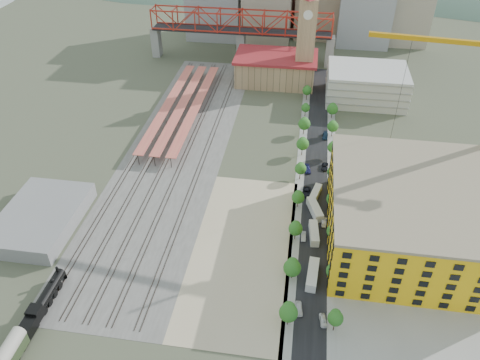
# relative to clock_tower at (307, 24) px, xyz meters

# --- Properties ---
(ground) EXTENTS (400.00, 400.00, 0.00)m
(ground) POSITION_rel_clock_tower_xyz_m (-8.00, -79.99, -28.70)
(ground) COLOR #474C38
(ground) RESTS_ON ground
(ballast_strip) EXTENTS (36.00, 165.00, 0.06)m
(ballast_strip) POSITION_rel_clock_tower_xyz_m (-44.00, -62.49, -28.67)
(ballast_strip) COLOR #605E59
(ballast_strip) RESTS_ON ground
(dirt_lot) EXTENTS (28.00, 67.00, 0.06)m
(dirt_lot) POSITION_rel_clock_tower_xyz_m (-12.00, -111.49, -28.67)
(dirt_lot) COLOR tan
(dirt_lot) RESTS_ON ground
(street_asphalt) EXTENTS (12.00, 170.00, 0.06)m
(street_asphalt) POSITION_rel_clock_tower_xyz_m (8.00, -64.99, -28.67)
(street_asphalt) COLOR black
(street_asphalt) RESTS_ON ground
(sidewalk_west) EXTENTS (3.00, 170.00, 0.04)m
(sidewalk_west) POSITION_rel_clock_tower_xyz_m (2.50, -64.99, -28.68)
(sidewalk_west) COLOR gray
(sidewalk_west) RESTS_ON ground
(sidewalk_east) EXTENTS (3.00, 170.00, 0.04)m
(sidewalk_east) POSITION_rel_clock_tower_xyz_m (13.50, -64.99, -28.68)
(sidewalk_east) COLOR gray
(sidewalk_east) RESTS_ON ground
(construction_pad) EXTENTS (50.00, 90.00, 0.06)m
(construction_pad) POSITION_rel_clock_tower_xyz_m (37.00, -99.99, -28.67)
(construction_pad) COLOR gray
(construction_pad) RESTS_ON ground
(rail_tracks) EXTENTS (26.56, 160.00, 0.18)m
(rail_tracks) POSITION_rel_clock_tower_xyz_m (-45.80, -62.49, -28.55)
(rail_tracks) COLOR #382B23
(rail_tracks) RESTS_ON ground
(platform_canopies) EXTENTS (16.00, 80.00, 4.12)m
(platform_canopies) POSITION_rel_clock_tower_xyz_m (-49.00, -34.99, -24.70)
(platform_canopies) COLOR #DB7554
(platform_canopies) RESTS_ON ground
(station_hall) EXTENTS (38.00, 24.00, 13.10)m
(station_hall) POSITION_rel_clock_tower_xyz_m (-13.00, 2.01, -22.03)
(station_hall) COLOR tan
(station_hall) RESTS_ON ground
(clock_tower) EXTENTS (12.00, 12.00, 52.00)m
(clock_tower) POSITION_rel_clock_tower_xyz_m (0.00, 0.00, 0.00)
(clock_tower) COLOR tan
(clock_tower) RESTS_ON ground
(parking_garage) EXTENTS (34.00, 26.00, 14.00)m
(parking_garage) POSITION_rel_clock_tower_xyz_m (28.00, -9.99, -21.70)
(parking_garage) COLOR silver
(parking_garage) RESTS_ON ground
(truss_bridge) EXTENTS (94.00, 9.60, 25.60)m
(truss_bridge) POSITION_rel_clock_tower_xyz_m (-33.00, 25.01, -9.83)
(truss_bridge) COLOR gray
(truss_bridge) RESTS_ON ground
(construction_building) EXTENTS (44.60, 50.60, 18.80)m
(construction_building) POSITION_rel_clock_tower_xyz_m (34.00, -99.99, -19.29)
(construction_building) COLOR yellow
(construction_building) RESTS_ON ground
(warehouse) EXTENTS (22.00, 32.00, 5.00)m
(warehouse) POSITION_rel_clock_tower_xyz_m (-74.00, -109.99, -26.20)
(warehouse) COLOR gray
(warehouse) RESTS_ON ground
(street_trees) EXTENTS (15.40, 124.40, 8.00)m
(street_trees) POSITION_rel_clock_tower_xyz_m (8.00, -74.99, -28.70)
(street_trees) COLOR #27661E
(street_trees) RESTS_ON ground
(distant_hills) EXTENTS (647.00, 264.00, 227.00)m
(distant_hills) POSITION_rel_clock_tower_xyz_m (37.28, 180.01, -108.23)
(distant_hills) COLOR #4C6B59
(distant_hills) RESTS_ON ground
(locomotive) EXTENTS (3.04, 23.43, 5.86)m
(locomotive) POSITION_rel_clock_tower_xyz_m (-58.00, -139.50, -26.51)
(locomotive) COLOR black
(locomotive) RESTS_ON ground
(site_trailer_a) EXTENTS (3.47, 10.50, 2.83)m
(site_trailer_a) POSITION_rel_clock_tower_xyz_m (8.00, -119.29, -27.28)
(site_trailer_a) COLOR silver
(site_trailer_a) RESTS_ON ground
(site_trailer_b) EXTENTS (3.32, 9.53, 2.56)m
(site_trailer_b) POSITION_rel_clock_tower_xyz_m (8.00, -102.96, -27.42)
(site_trailer_b) COLOR silver
(site_trailer_b) RESTS_ON ground
(site_trailer_c) EXTENTS (5.64, 10.13, 2.69)m
(site_trailer_c) POSITION_rel_clock_tower_xyz_m (8.00, -92.06, -27.35)
(site_trailer_c) COLOR silver
(site_trailer_c) RESTS_ON ground
(site_trailer_d) EXTENTS (4.28, 8.86, 2.35)m
(site_trailer_d) POSITION_rel_clock_tower_xyz_m (8.00, -83.81, -27.52)
(site_trailer_d) COLOR silver
(site_trailer_d) RESTS_ON ground
(car_0) EXTENTS (2.32, 4.63, 1.52)m
(car_0) POSITION_rel_clock_tower_xyz_m (5.00, -130.49, -27.94)
(car_0) COLOR silver
(car_0) RESTS_ON ground
(car_1) EXTENTS (1.57, 4.04, 1.31)m
(car_1) POSITION_rel_clock_tower_xyz_m (5.00, -104.08, -28.04)
(car_1) COLOR #AFAEB4
(car_1) RESTS_ON ground
(car_2) EXTENTS (2.92, 5.66, 1.53)m
(car_2) POSITION_rel_clock_tower_xyz_m (5.00, -82.89, -27.93)
(car_2) COLOR black
(car_2) RESTS_ON ground
(car_3) EXTENTS (2.55, 5.05, 1.41)m
(car_3) POSITION_rel_clock_tower_xyz_m (5.00, -69.78, -27.99)
(car_3) COLOR navy
(car_3) RESTS_ON ground
(car_4) EXTENTS (2.27, 4.22, 1.36)m
(car_4) POSITION_rel_clock_tower_xyz_m (11.00, -133.04, -28.01)
(car_4) COLOR silver
(car_4) RESTS_ON ground
(car_5) EXTENTS (1.71, 4.17, 1.34)m
(car_5) POSITION_rel_clock_tower_xyz_m (11.00, -97.05, -28.03)
(car_5) COLOR #AEADB3
(car_5) RESTS_ON ground
(car_6) EXTENTS (2.55, 4.89, 1.31)m
(car_6) POSITION_rel_clock_tower_xyz_m (11.00, -67.25, -28.04)
(car_6) COLOR black
(car_6) RESTS_ON ground
(car_7) EXTENTS (2.39, 5.27, 1.50)m
(car_7) POSITION_rel_clock_tower_xyz_m (11.00, -45.97, -27.95)
(car_7) COLOR navy
(car_7) RESTS_ON ground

